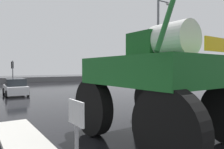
{
  "coord_description": "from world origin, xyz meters",
  "views": [
    {
      "loc": [
        -5.39,
        1.76,
        2.47
      ],
      "look_at": [
        0.06,
        10.0,
        2.17
      ],
      "focal_mm": 33.89,
      "sensor_mm": 36.0,
      "label": 1
    }
  ],
  "objects_px": {
    "lane_arrow_sign": "(76,131)",
    "streetlight_near_right": "(159,44)",
    "traffic_signal_near_right": "(147,64)",
    "sedan_ahead": "(15,87)",
    "traffic_signal_far_left": "(12,68)",
    "oversize_sprayer": "(158,79)"
  },
  "relations": [
    {
      "from": "lane_arrow_sign",
      "to": "sedan_ahead",
      "type": "xyz_separation_m",
      "value": [
        1.71,
        17.33,
        -0.63
      ]
    },
    {
      "from": "traffic_signal_far_left",
      "to": "streetlight_near_right",
      "type": "bearing_deg",
      "value": -61.51
    },
    {
      "from": "lane_arrow_sign",
      "to": "traffic_signal_far_left",
      "type": "relative_size",
      "value": 0.52
    },
    {
      "from": "oversize_sprayer",
      "to": "streetlight_near_right",
      "type": "distance_m",
      "value": 10.33
    },
    {
      "from": "oversize_sprayer",
      "to": "lane_arrow_sign",
      "type": "bearing_deg",
      "value": 112.11
    },
    {
      "from": "sedan_ahead",
      "to": "traffic_signal_far_left",
      "type": "xyz_separation_m",
      "value": [
        0.79,
        7.02,
        1.73
      ]
    },
    {
      "from": "oversize_sprayer",
      "to": "sedan_ahead",
      "type": "relative_size",
      "value": 1.36
    },
    {
      "from": "lane_arrow_sign",
      "to": "sedan_ahead",
      "type": "relative_size",
      "value": 0.42
    },
    {
      "from": "lane_arrow_sign",
      "to": "sedan_ahead",
      "type": "bearing_deg",
      "value": 84.37
    },
    {
      "from": "traffic_signal_near_right",
      "to": "streetlight_near_right",
      "type": "xyz_separation_m",
      "value": [
        2.34,
        1.17,
        1.64
      ]
    },
    {
      "from": "oversize_sprayer",
      "to": "traffic_signal_near_right",
      "type": "height_order",
      "value": "oversize_sprayer"
    },
    {
      "from": "lane_arrow_sign",
      "to": "traffic_signal_near_right",
      "type": "distance_m",
      "value": 11.55
    },
    {
      "from": "traffic_signal_far_left",
      "to": "sedan_ahead",
      "type": "bearing_deg",
      "value": -96.41
    },
    {
      "from": "lane_arrow_sign",
      "to": "streetlight_near_right",
      "type": "bearing_deg",
      "value": 38.1
    },
    {
      "from": "sedan_ahead",
      "to": "traffic_signal_near_right",
      "type": "relative_size",
      "value": 1.09
    },
    {
      "from": "lane_arrow_sign",
      "to": "streetlight_near_right",
      "type": "height_order",
      "value": "streetlight_near_right"
    },
    {
      "from": "sedan_ahead",
      "to": "oversize_sprayer",
      "type": "bearing_deg",
      "value": -170.52
    },
    {
      "from": "traffic_signal_far_left",
      "to": "streetlight_near_right",
      "type": "distance_m",
      "value": 17.99
    },
    {
      "from": "sedan_ahead",
      "to": "traffic_signal_far_left",
      "type": "height_order",
      "value": "traffic_signal_far_left"
    },
    {
      "from": "sedan_ahead",
      "to": "streetlight_near_right",
      "type": "bearing_deg",
      "value": -131.07
    },
    {
      "from": "sedan_ahead",
      "to": "traffic_signal_near_right",
      "type": "xyz_separation_m",
      "value": [
        6.97,
        -9.86,
        2.07
      ]
    },
    {
      "from": "lane_arrow_sign",
      "to": "traffic_signal_far_left",
      "type": "xyz_separation_m",
      "value": [
        2.5,
        24.35,
        1.1
      ]
    }
  ]
}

